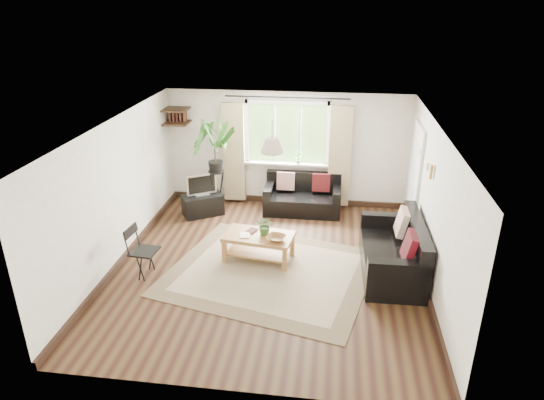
# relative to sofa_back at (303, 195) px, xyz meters

# --- Properties ---
(floor) EXTENTS (5.50, 5.50, 0.00)m
(floor) POSITION_rel_sofa_back_xyz_m (-0.38, -2.30, -0.37)
(floor) COLOR black
(floor) RESTS_ON ground
(ceiling) EXTENTS (5.50, 5.50, 0.00)m
(ceiling) POSITION_rel_sofa_back_xyz_m (-0.38, -2.30, 2.03)
(ceiling) COLOR white
(ceiling) RESTS_ON floor
(wall_back) EXTENTS (5.00, 0.02, 2.40)m
(wall_back) POSITION_rel_sofa_back_xyz_m (-0.38, 0.45, 0.83)
(wall_back) COLOR beige
(wall_back) RESTS_ON floor
(wall_front) EXTENTS (5.00, 0.02, 2.40)m
(wall_front) POSITION_rel_sofa_back_xyz_m (-0.38, -5.05, 0.83)
(wall_front) COLOR beige
(wall_front) RESTS_ON floor
(wall_left) EXTENTS (0.02, 5.50, 2.40)m
(wall_left) POSITION_rel_sofa_back_xyz_m (-2.88, -2.30, 0.83)
(wall_left) COLOR beige
(wall_left) RESTS_ON floor
(wall_right) EXTENTS (0.02, 5.50, 2.40)m
(wall_right) POSITION_rel_sofa_back_xyz_m (2.12, -2.30, 0.83)
(wall_right) COLOR beige
(wall_right) RESTS_ON floor
(rug) EXTENTS (3.69, 3.36, 0.02)m
(rug) POSITION_rel_sofa_back_xyz_m (-0.35, -2.45, -0.36)
(rug) COLOR beige
(rug) RESTS_ON floor
(window) EXTENTS (2.50, 0.16, 2.16)m
(window) POSITION_rel_sofa_back_xyz_m (-0.38, 0.41, 1.18)
(window) COLOR white
(window) RESTS_ON wall_back
(door) EXTENTS (0.06, 0.96, 2.06)m
(door) POSITION_rel_sofa_back_xyz_m (2.09, -0.60, 0.63)
(door) COLOR silver
(door) RESTS_ON wall_right
(corner_shelf) EXTENTS (0.50, 0.50, 0.34)m
(corner_shelf) POSITION_rel_sofa_back_xyz_m (-2.63, 0.20, 1.52)
(corner_shelf) COLOR black
(corner_shelf) RESTS_ON wall_back
(pendant_lamp) EXTENTS (0.36, 0.36, 0.54)m
(pendant_lamp) POSITION_rel_sofa_back_xyz_m (-0.38, -1.90, 1.68)
(pendant_lamp) COLOR beige
(pendant_lamp) RESTS_ON ceiling
(wall_sconce) EXTENTS (0.12, 0.12, 0.28)m
(wall_sconce) POSITION_rel_sofa_back_xyz_m (2.05, -2.00, 1.37)
(wall_sconce) COLOR beige
(wall_sconce) RESTS_ON wall_right
(sofa_back) EXTENTS (1.56, 0.78, 0.73)m
(sofa_back) POSITION_rel_sofa_back_xyz_m (0.00, 0.00, 0.00)
(sofa_back) COLOR black
(sofa_back) RESTS_ON floor
(sofa_right) EXTENTS (1.84, 0.95, 0.86)m
(sofa_right) POSITION_rel_sofa_back_xyz_m (1.60, -2.18, 0.06)
(sofa_right) COLOR black
(sofa_right) RESTS_ON floor
(coffee_table) EXTENTS (1.22, 0.78, 0.47)m
(coffee_table) POSITION_rel_sofa_back_xyz_m (-0.59, -2.06, -0.13)
(coffee_table) COLOR brown
(coffee_table) RESTS_ON floor
(table_plant) EXTENTS (0.36, 0.33, 0.33)m
(table_plant) POSITION_rel_sofa_back_xyz_m (-0.48, -2.02, 0.27)
(table_plant) COLOR #335F26
(table_plant) RESTS_ON coffee_table
(bowl) EXTENTS (0.38, 0.38, 0.08)m
(bowl) POSITION_rel_sofa_back_xyz_m (-0.27, -2.21, 0.14)
(bowl) COLOR brown
(bowl) RESTS_ON coffee_table
(book_a) EXTENTS (0.19, 0.24, 0.02)m
(book_a) POSITION_rel_sofa_back_xyz_m (-0.89, -2.12, 0.11)
(book_a) COLOR white
(book_a) RESTS_ON coffee_table
(book_b) EXTENTS (0.22, 0.25, 0.02)m
(book_b) POSITION_rel_sofa_back_xyz_m (-0.80, -1.91, 0.11)
(book_b) COLOR #512320
(book_b) RESTS_ON coffee_table
(tv_stand) EXTENTS (0.91, 0.79, 0.43)m
(tv_stand) POSITION_rel_sofa_back_xyz_m (-2.01, -0.40, -0.15)
(tv_stand) COLOR black
(tv_stand) RESTS_ON floor
(tv) EXTENTS (0.63, 0.49, 0.47)m
(tv) POSITION_rel_sofa_back_xyz_m (-2.01, -0.40, 0.29)
(tv) COLOR #A5A5AA
(tv) RESTS_ON tv_stand
(palm_stand) EXTENTS (0.88, 0.88, 1.92)m
(palm_stand) POSITION_rel_sofa_back_xyz_m (-1.75, -0.20, 0.60)
(palm_stand) COLOR black
(palm_stand) RESTS_ON floor
(folding_chair) EXTENTS (0.48, 0.48, 0.84)m
(folding_chair) POSITION_rel_sofa_back_xyz_m (-2.31, -2.79, 0.05)
(folding_chair) COLOR black
(folding_chair) RESTS_ON floor
(sill_plant) EXTENTS (0.14, 0.10, 0.27)m
(sill_plant) POSITION_rel_sofa_back_xyz_m (-0.13, 0.33, 0.70)
(sill_plant) COLOR #2D6023
(sill_plant) RESTS_ON window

